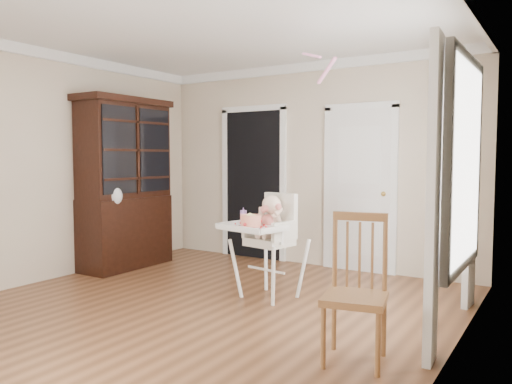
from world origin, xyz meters
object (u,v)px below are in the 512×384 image
Objects in this scene: high_chair at (269,232)px; sippy_cup at (243,216)px; cake at (251,221)px; dining_chair at (356,293)px; china_cabinet at (125,183)px.

sippy_cup is at bearing -158.53° from high_chair.
cake is at bearing -43.18° from sippy_cup.
high_chair is 0.31m from cake.
dining_chair reaches higher than cake.
china_cabinet is (-2.29, 0.51, 0.28)m from cake.
china_cabinet is at bearing -175.27° from high_chair.
dining_chair is at bearing -19.33° from china_cabinet.
dining_chair reaches higher than sippy_cup.
high_chair is at bearing 80.58° from cake.
high_chair reaches higher than dining_chair.
dining_chair is (3.68, -1.29, -0.62)m from china_cabinet.
high_chair is at bearing 10.85° from sippy_cup.
sippy_cup is 1.93m from dining_chair.
cake is at bearing 138.83° from dining_chair.
sippy_cup is at bearing 136.82° from cake.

